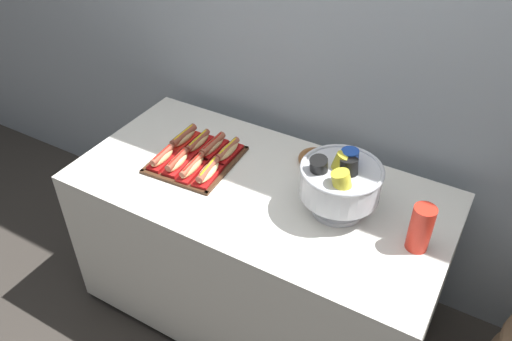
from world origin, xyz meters
TOP-DOWN VIEW (x-y plane):
  - ground_plane at (0.00, 0.00)m, footprint 10.00×10.00m
  - back_wall at (0.00, 0.53)m, footprint 6.00×0.10m
  - buffet_table at (0.00, 0.00)m, footprint 1.55×0.77m
  - serving_tray at (-0.32, 0.01)m, footprint 0.35×0.38m
  - hot_dog_0 at (-0.43, -0.08)m, footprint 0.07×0.16m
  - hot_dog_1 at (-0.35, -0.08)m, footprint 0.08×0.16m
  - hot_dog_2 at (-0.28, -0.07)m, footprint 0.07×0.18m
  - hot_dog_3 at (-0.20, -0.07)m, footprint 0.09×0.18m
  - hot_dog_4 at (-0.44, 0.08)m, footprint 0.06×0.17m
  - hot_dog_5 at (-0.36, 0.09)m, footprint 0.07×0.17m
  - hot_dog_6 at (-0.29, 0.09)m, footprint 0.06×0.18m
  - hot_dog_7 at (-0.21, 0.10)m, footprint 0.06×0.17m
  - punch_bowl at (0.33, 0.02)m, footprint 0.31×0.31m
  - cup_stack at (0.65, -0.02)m, footprint 0.08×0.08m
  - donut at (0.13, 0.25)m, footprint 0.14×0.14m

SIDE VIEW (x-z plane):
  - ground_plane at x=0.00m, z-range 0.00..0.00m
  - buffet_table at x=0.00m, z-range 0.02..0.80m
  - serving_tray at x=-0.32m, z-range 0.78..0.80m
  - donut at x=0.13m, z-range 0.78..0.83m
  - hot_dog_5 at x=-0.36m, z-range 0.79..0.85m
  - hot_dog_7 at x=-0.21m, z-range 0.79..0.85m
  - hot_dog_2 at x=-0.28m, z-range 0.79..0.85m
  - hot_dog_3 at x=-0.20m, z-range 0.79..0.85m
  - hot_dog_0 at x=-0.43m, z-range 0.79..0.85m
  - hot_dog_1 at x=-0.35m, z-range 0.79..0.85m
  - hot_dog_4 at x=-0.44m, z-range 0.79..0.85m
  - hot_dog_6 at x=-0.29m, z-range 0.79..0.85m
  - cup_stack at x=0.65m, z-range 0.79..0.97m
  - punch_bowl at x=0.33m, z-range 0.80..1.06m
  - back_wall at x=0.00m, z-range 0.00..2.60m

